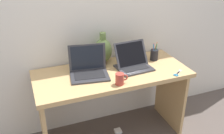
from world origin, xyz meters
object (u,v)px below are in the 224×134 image
object	(u,v)px
laptop_left	(88,67)
green_vase	(103,50)
power_brick	(118,131)
laptop_right	(133,61)
scissors	(177,74)
pen_cup	(154,55)
coffee_mug	(120,79)

from	to	relation	value
laptop_left	green_vase	size ratio (longest dim) A/B	1.23
green_vase	power_brick	size ratio (longest dim) A/B	4.28
green_vase	power_brick	xyz separation A→B (m)	(0.07, -0.22, -0.85)
laptop_left	laptop_right	distance (m)	0.42
laptop_right	scissors	bearing A→B (deg)	-40.82
laptop_left	power_brick	xyz separation A→B (m)	(0.28, -0.02, -0.80)
green_vase	pen_cup	world-z (taller)	green_vase
pen_cup	scissors	distance (m)	0.36
green_vase	laptop_left	bearing A→B (deg)	-135.91
scissors	coffee_mug	bearing A→B (deg)	177.62
power_brick	coffee_mug	bearing A→B (deg)	-110.18
pen_cup	power_brick	size ratio (longest dim) A/B	2.65
laptop_right	pen_cup	world-z (taller)	laptop_right
green_vase	pen_cup	size ratio (longest dim) A/B	1.62
pen_cup	scissors	xyz separation A→B (m)	(0.04, -0.35, -0.05)
laptop_left	scissors	world-z (taller)	laptop_left
coffee_mug	power_brick	world-z (taller)	coffee_mug
laptop_right	coffee_mug	distance (m)	0.34
coffee_mug	laptop_left	bearing A→B (deg)	125.42
pen_cup	laptop_left	bearing A→B (deg)	-175.37
pen_cup	power_brick	distance (m)	0.89
laptop_left	laptop_right	bearing A→B (deg)	-2.78
laptop_left	pen_cup	distance (m)	0.70
laptop_left	scissors	size ratio (longest dim) A/B	2.74
coffee_mug	scissors	xyz separation A→B (m)	(0.55, -0.02, -0.05)
pen_cup	power_brick	xyz separation A→B (m)	(-0.42, -0.08, -0.79)
laptop_right	power_brick	size ratio (longest dim) A/B	4.70
laptop_left	coffee_mug	bearing A→B (deg)	-54.58
laptop_left	coffee_mug	distance (m)	0.33
green_vase	coffee_mug	distance (m)	0.48
coffee_mug	power_brick	xyz separation A→B (m)	(0.09, 0.25, -0.78)
coffee_mug	pen_cup	size ratio (longest dim) A/B	0.60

